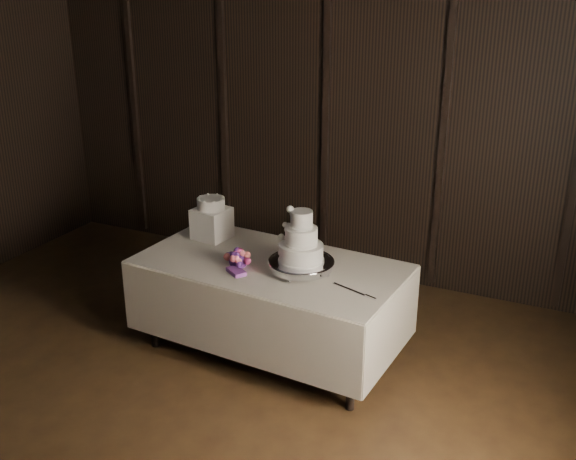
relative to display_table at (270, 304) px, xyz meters
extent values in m
cube|color=black|center=(-0.25, 1.71, 1.08)|extent=(6.04, 0.04, 3.04)
cube|color=beige|center=(0.00, 0.00, 0.34)|extent=(2.04, 1.16, 0.01)
cube|color=white|center=(0.00, 0.00, -0.06)|extent=(1.88, 1.03, 0.71)
cylinder|color=silver|center=(0.28, -0.05, 0.39)|extent=(0.61, 0.61, 0.09)
cylinder|color=white|center=(0.28, -0.05, 0.50)|extent=(0.32, 0.32, 0.13)
cylinder|color=white|center=(0.28, -0.05, 0.62)|extent=(0.23, 0.23, 0.13)
cylinder|color=white|center=(0.28, -0.05, 0.75)|extent=(0.16, 0.16, 0.13)
cube|color=white|center=(-0.66, 0.26, 0.47)|extent=(0.29, 0.29, 0.25)
cylinder|color=white|center=(-0.66, 0.26, 0.64)|extent=(0.23, 0.23, 0.09)
cube|color=silver|center=(0.69, -0.17, 0.35)|extent=(0.36, 0.14, 0.01)
camera|label=1|loc=(2.09, -4.10, 2.39)|focal=42.00mm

